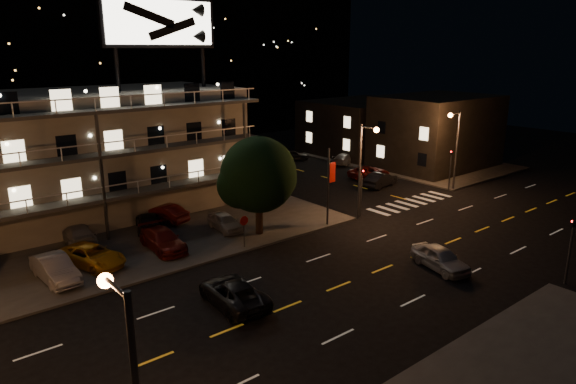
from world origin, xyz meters
TOP-DOWN VIEW (x-y plane):
  - ground at (0.00, 0.00)m, footprint 140.00×140.00m
  - curb_nw at (-14.00, 20.00)m, footprint 44.00×24.00m
  - curb_ne at (30.00, 20.00)m, footprint 16.00×24.00m
  - motel at (-9.94, 23.88)m, footprint 28.00×13.80m
  - side_bldg_front at (29.99, 16.00)m, footprint 14.06×10.00m
  - side_bldg_back at (29.99, 28.00)m, footprint 14.06×12.00m
  - streetlight_nc at (8.50, 7.94)m, footprint 0.44×1.92m
  - streetlight_ne at (22.14, 8.30)m, footprint 1.92×0.44m
  - signal_nw at (9.00, 8.50)m, footprint 0.20×0.27m
  - signal_sw at (9.00, -8.50)m, footprint 0.20×0.27m
  - signal_ne at (22.00, 8.50)m, footprint 0.27×0.20m
  - banner_north at (5.09, 8.40)m, footprint 0.83×0.16m
  - stop_sign at (-3.00, 8.57)m, footprint 0.91×0.11m
  - tree at (-0.54, 10.22)m, footprint 5.98×5.76m
  - lot_car_1 at (-15.08, 11.37)m, footprint 1.94×4.77m
  - lot_car_2 at (-12.57, 12.21)m, footprint 3.79×5.38m
  - lot_car_3 at (-7.71, 11.87)m, footprint 2.24×5.04m
  - lot_car_4 at (-2.12, 12.53)m, footprint 1.92×4.00m
  - lot_car_7 at (-11.97, 16.94)m, footprint 2.35×4.92m
  - lot_car_8 at (-6.87, 16.13)m, footprint 3.18×4.75m
  - lot_car_9 at (-4.96, 17.36)m, footprint 2.92×4.67m
  - side_car_0 at (17.70, 13.84)m, footprint 4.81×2.40m
  - side_car_1 at (19.54, 17.05)m, footprint 5.14×3.07m
  - side_car_2 at (22.73, 24.00)m, footprint 4.78×3.29m
  - side_car_3 at (19.00, 29.53)m, footprint 4.13×3.02m
  - road_car_east at (4.93, -2.33)m, footprint 2.78×4.70m
  - road_car_west at (-8.18, 2.16)m, footprint 2.87×5.44m

SIDE VIEW (x-z plane):
  - ground at x=0.00m, z-range 0.00..0.00m
  - curb_nw at x=-14.00m, z-range 0.00..0.15m
  - curb_ne at x=30.00m, z-range 0.00..0.15m
  - side_car_2 at x=22.73m, z-range 0.00..1.28m
  - side_car_3 at x=19.00m, z-range 0.00..1.31m
  - side_car_1 at x=19.54m, z-range 0.00..1.34m
  - road_car_west at x=-8.18m, z-range 0.00..1.46m
  - road_car_east at x=4.93m, z-range 0.00..1.50m
  - side_car_0 at x=17.70m, z-range 0.00..1.51m
  - lot_car_4 at x=-2.12m, z-range 0.15..1.47m
  - lot_car_2 at x=-12.57m, z-range 0.15..1.51m
  - lot_car_7 at x=-11.97m, z-range 0.15..1.53m
  - lot_car_3 at x=-7.71m, z-range 0.15..1.59m
  - lot_car_9 at x=-4.96m, z-range 0.15..1.60m
  - lot_car_8 at x=-6.87m, z-range 0.15..1.65m
  - lot_car_1 at x=-15.08m, z-range 0.15..1.69m
  - stop_sign at x=-3.00m, z-range 0.41..3.01m
  - signal_nw at x=9.00m, z-range 0.27..4.87m
  - signal_sw at x=9.00m, z-range 0.27..4.87m
  - signal_ne at x=22.00m, z-range 0.27..4.87m
  - banner_north at x=5.09m, z-range 0.23..6.63m
  - side_bldg_back at x=29.99m, z-range 0.00..7.00m
  - side_bldg_front at x=29.99m, z-range 0.00..8.50m
  - tree at x=-0.54m, z-range 0.86..8.39m
  - streetlight_nc at x=8.50m, z-range 0.96..8.96m
  - streetlight_ne at x=22.14m, z-range 0.96..8.96m
  - motel at x=-9.94m, z-range -3.71..14.39m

